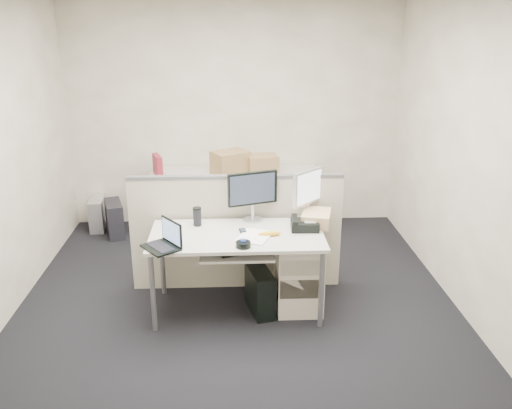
{
  "coord_description": "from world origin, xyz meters",
  "views": [
    {
      "loc": [
        -0.03,
        -4.33,
        2.53
      ],
      "look_at": [
        0.17,
        0.15,
        0.95
      ],
      "focal_mm": 38.0,
      "sensor_mm": 36.0,
      "label": 1
    }
  ],
  "objects_px": {
    "monitor_main": "(253,197)",
    "desk_phone": "(305,225)",
    "laptop": "(160,236)",
    "desk": "(237,241)"
  },
  "relations": [
    {
      "from": "monitor_main",
      "to": "desk_phone",
      "type": "bearing_deg",
      "value": -46.6
    },
    {
      "from": "desk_phone",
      "to": "monitor_main",
      "type": "bearing_deg",
      "value": 154.48
    },
    {
      "from": "laptop",
      "to": "desk_phone",
      "type": "height_order",
      "value": "laptop"
    },
    {
      "from": "laptop",
      "to": "desk_phone",
      "type": "bearing_deg",
      "value": 69.59
    },
    {
      "from": "desk",
      "to": "monitor_main",
      "type": "relative_size",
      "value": 3.23
    },
    {
      "from": "desk_phone",
      "to": "desk",
      "type": "bearing_deg",
      "value": -169.85
    },
    {
      "from": "desk",
      "to": "laptop",
      "type": "relative_size",
      "value": 5.05
    },
    {
      "from": "monitor_main",
      "to": "laptop",
      "type": "height_order",
      "value": "monitor_main"
    },
    {
      "from": "laptop",
      "to": "monitor_main",
      "type": "bearing_deg",
      "value": 91.08
    },
    {
      "from": "desk",
      "to": "laptop",
      "type": "bearing_deg",
      "value": -155.7
    }
  ]
}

